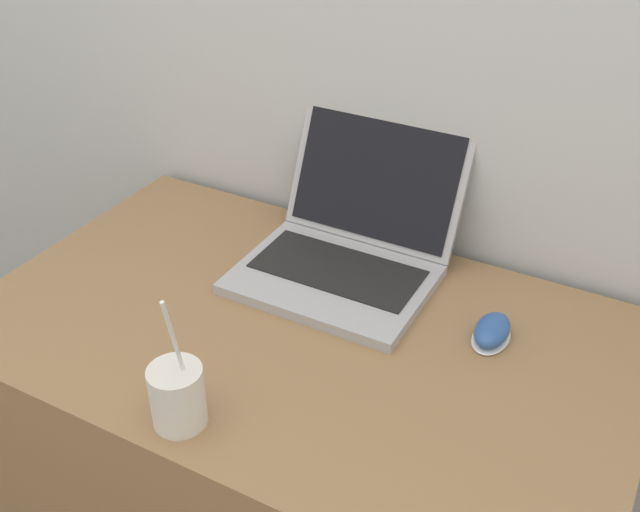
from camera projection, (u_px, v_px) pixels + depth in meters
name	position (u px, v px, depth m)	size (l,w,h in m)	color
desk	(302.00, 472.00, 1.44)	(1.10, 0.66, 0.71)	#936D47
laptop	(349.00, 242.00, 1.37)	(0.34, 0.36, 0.25)	#ADADB2
drink_cup	(177.00, 395.00, 1.04)	(0.08, 0.08, 0.23)	silver
computer_mouse	(492.00, 331.00, 1.21)	(0.06, 0.10, 0.04)	white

